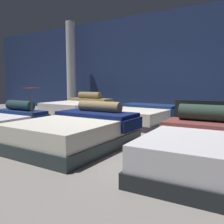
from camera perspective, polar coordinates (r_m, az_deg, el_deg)
The scene contains 8 objects.
ground_plane at distance 5.44m, azimuth 1.46°, elevation -4.87°, with size 18.00×18.00×0.02m, color gray.
showroom_back_wall at distance 8.32m, azimuth 13.36°, elevation 11.19°, with size 18.00×0.06×3.50m, color navy.
bed_1 at distance 4.25m, azimuth -8.55°, elevation -4.62°, with size 1.67×2.12×0.74m.
bed_2 at distance 3.31m, azimuth 23.40°, elevation -8.25°, with size 1.72×2.13×0.82m.
bed_3 at distance 7.83m, azimuth -8.15°, elevation 0.76°, with size 1.70×1.98×0.81m.
bed_4 at distance 6.52m, azimuth 6.97°, elevation -0.90°, with size 1.67×2.09×0.49m.
price_sign at distance 5.05m, azimuth -18.65°, elevation -1.53°, with size 0.28×0.24×1.01m.
support_pillar at distance 9.71m, azimuth -9.82°, elevation 10.61°, with size 0.36×0.36×3.50m, color silver.
Camera 1 is at (2.74, -4.57, 1.09)m, focal length 38.02 mm.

